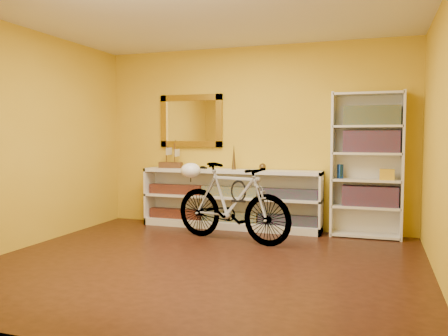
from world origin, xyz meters
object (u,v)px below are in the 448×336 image
(bookcase, at_px, (367,165))
(helmet, at_px, (191,170))
(console_unit, at_px, (230,199))
(bicycle, at_px, (232,202))

(bookcase, bearing_deg, helmet, -164.08)
(console_unit, bearing_deg, bookcase, 0.77)
(console_unit, relative_size, bookcase, 1.37)
(console_unit, relative_size, helmet, 9.76)
(bookcase, xyz_separation_m, bicycle, (-1.59, -0.79, -0.46))
(bookcase, relative_size, bicycle, 1.13)
(console_unit, xyz_separation_m, bicycle, (0.27, -0.76, 0.07))
(bicycle, xyz_separation_m, helmet, (-0.62, 0.16, 0.38))
(helmet, bearing_deg, bookcase, 15.92)
(console_unit, distance_m, bicycle, 0.81)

